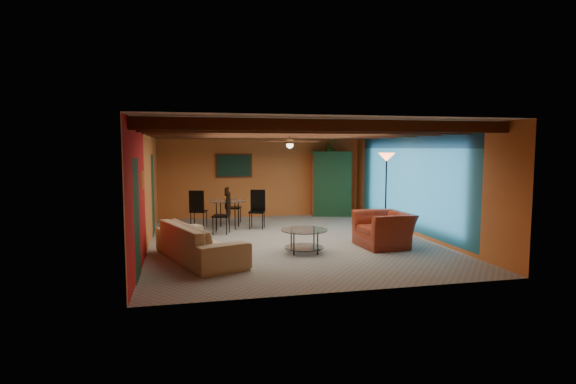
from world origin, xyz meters
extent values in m
cube|color=gray|center=(0.00, 0.00, 0.00)|extent=(6.50, 8.00, 0.01)
cube|color=silver|center=(0.00, 0.00, 2.70)|extent=(6.50, 8.00, 0.01)
cube|color=#C6672D|center=(0.00, 4.00, 1.35)|extent=(6.50, 0.02, 2.70)
cube|color=#A91313|center=(-3.25, 0.00, 1.35)|extent=(0.02, 8.00, 2.70)
cube|color=#296476|center=(3.25, 0.00, 1.35)|extent=(0.02, 8.00, 2.70)
imported|color=tan|center=(-2.16, -1.46, 0.37)|extent=(1.80, 2.70, 0.73)
imported|color=maroon|center=(1.90, -1.12, 0.39)|extent=(1.12, 1.26, 0.78)
cube|color=brown|center=(2.20, 3.70, 1.02)|extent=(1.27, 0.83, 2.04)
cube|color=black|center=(-0.90, 3.96, 1.65)|extent=(1.05, 0.03, 0.65)
imported|color=#26661E|center=(2.20, 3.70, 2.26)|extent=(0.44, 0.40, 0.44)
imported|color=orange|center=(-1.29, 2.01, 1.16)|extent=(0.20, 0.20, 0.19)
camera|label=1|loc=(-2.43, -10.49, 2.21)|focal=28.44mm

